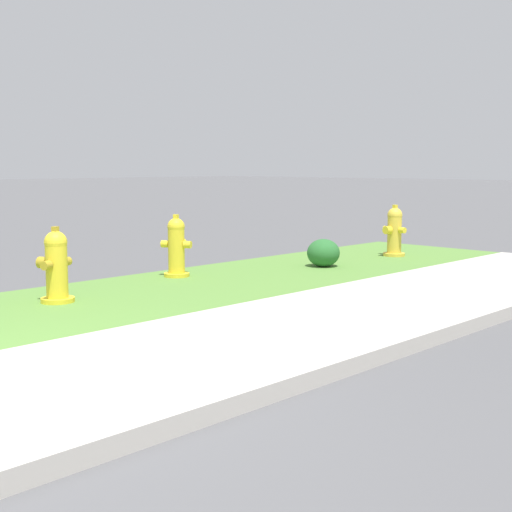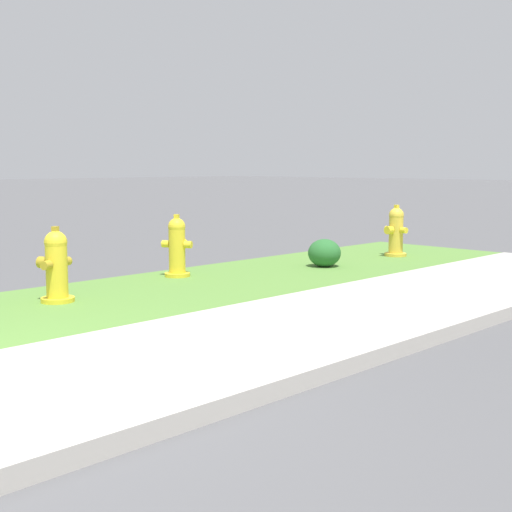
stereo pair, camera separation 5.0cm
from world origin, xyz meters
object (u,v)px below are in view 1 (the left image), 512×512
object	(u,v)px
fire_hydrant_by_grass_verge	(394,232)
fire_hydrant_across_street	(56,266)
shrub_bush_far_verge	(323,253)
fire_hydrant_mid_block	(176,247)

from	to	relation	value
fire_hydrant_by_grass_verge	fire_hydrant_across_street	size ratio (longest dim) A/B	1.02
fire_hydrant_by_grass_verge	shrub_bush_far_verge	size ratio (longest dim) A/B	1.75
fire_hydrant_mid_block	fire_hydrant_by_grass_verge	bearing A→B (deg)	48.30
fire_hydrant_by_grass_verge	fire_hydrant_across_street	distance (m)	5.47
fire_hydrant_across_street	shrub_bush_far_verge	size ratio (longest dim) A/B	1.72
fire_hydrant_by_grass_verge	fire_hydrant_mid_block	bearing A→B (deg)	84.45
fire_hydrant_by_grass_verge	shrub_bush_far_verge	world-z (taller)	fire_hydrant_by_grass_verge
fire_hydrant_by_grass_verge	shrub_bush_far_verge	distance (m)	1.63
fire_hydrant_mid_block	shrub_bush_far_verge	bearing A→B (deg)	39.94
fire_hydrant_by_grass_verge	fire_hydrant_mid_block	xyz separation A→B (m)	(-3.56, 0.81, -0.00)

